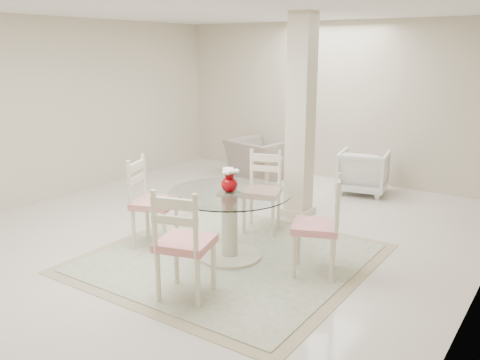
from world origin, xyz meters
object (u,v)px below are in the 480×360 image
Objects in this scene: armchair_white at (363,172)px; red_vase at (229,180)px; dining_chair_north at (263,185)px; dining_chair_west at (148,195)px; dining_chair_south at (182,236)px; dining_table at (230,225)px; dining_chair_east at (323,219)px; column at (301,118)px; recliner_taupe at (259,158)px; side_table at (267,175)px.

red_vase is at bearing 75.28° from armchair_white.
armchair_white is (0.42, 2.35, -0.24)m from dining_chair_north.
dining_chair_west is 0.98× the size of dining_chair_south.
dining_table is 1.16× the size of dining_chair_east.
dining_chair_east is (1.10, -1.58, -0.75)m from column.
dining_table is 1.28× the size of recliner_taupe.
column is 2.90m from dining_chair_south.
dining_chair_west is 1.12× the size of recliner_taupe.
red_vase is 0.24× the size of dining_chair_north.
recliner_taupe is at bearing -82.50° from dining_chair_south.
column is 2.45m from recliner_taupe.
red_vase is at bearing -95.49° from dining_chair_south.
red_vase is 1.06m from dining_chair_east.
column reaches higher than dining_chair_north.
dining_table is 4.90× the size of red_vase.
side_table is (-0.13, 2.85, -0.36)m from dining_chair_west.
dining_chair_west is 2.14× the size of side_table.
dining_chair_north is at bearing -60.29° from side_table.
recliner_taupe is at bearing -160.99° from dining_chair_east.
dining_chair_east is at bearing -48.89° from side_table.
side_table is at bearing 100.97° from dining_chair_north.
dining_chair_north is 2.40m from armchair_white.
dining_chair_east is 1.02× the size of dining_chair_north.
red_vase is 2.96m from side_table.
dining_chair_west is 1.53× the size of armchair_white.
red_vase is 0.23× the size of dining_chair_south.
red_vase is 1.06m from dining_chair_south.
dining_chair_west is at bearing -168.85° from dining_table.
column reaches higher than armchair_white.
dining_table is 3.36m from armchair_white.
dining_table reaches higher than armchair_white.
dining_chair_west is 2.87m from side_table.
dining_chair_south is (0.19, -1.01, 0.23)m from dining_table.
dining_chair_south is at bearing -70.02° from side_table.
dining_table is 2.45× the size of side_table.
dining_table is at bearing -86.75° from column.
side_table is at bearing 113.24° from red_vase.
armchair_white is 1.53m from side_table.
dining_chair_north reaches higher than recliner_taupe.
dining_chair_west is (-0.90, -1.98, -0.74)m from column.
recliner_taupe is (-1.61, 1.55, -1.02)m from column.
red_vase is 0.36× the size of armchair_white.
dining_chair_north is (-1.20, 0.80, -0.01)m from dining_chair_east.
column reaches higher than red_vase.
dining_chair_north is 0.94× the size of dining_chair_south.
column is at bearing 64.36° from dining_chair_north.
dining_table is 3.74m from recliner_taupe.
column is 10.06× the size of red_vase.
dining_chair_north reaches higher than armchair_white.
recliner_taupe is at bearing -10.35° from armchair_white.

